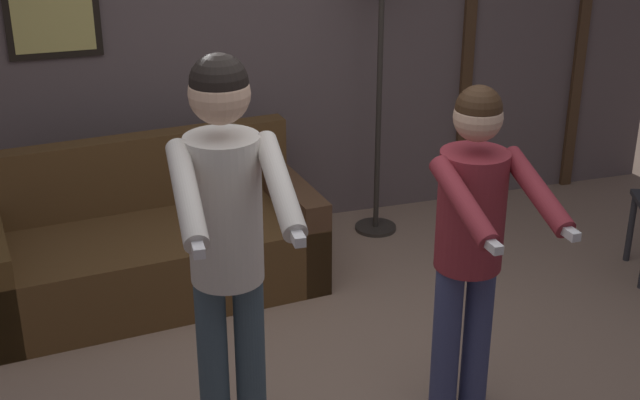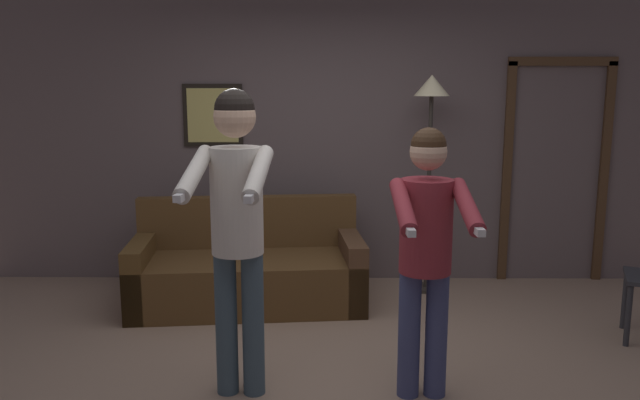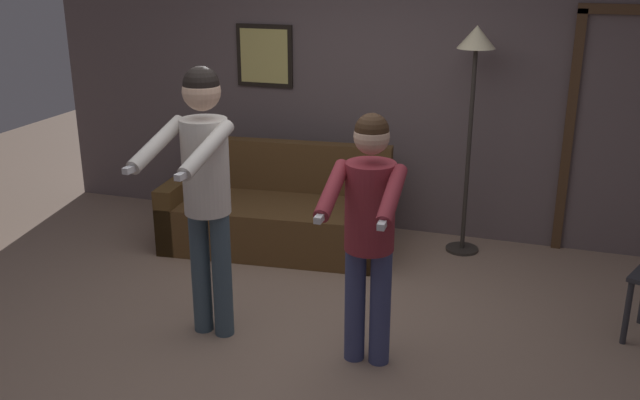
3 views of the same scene
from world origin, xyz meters
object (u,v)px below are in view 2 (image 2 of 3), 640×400
Objects in this scene: person_standing_left at (236,212)px; person_standing_right at (426,241)px; couch at (248,272)px; torchiere_lamp at (431,116)px.

person_standing_right is at bearing -1.05° from person_standing_left.
person_standing_right is at bearing -52.64° from couch.
person_standing_left reaches higher than person_standing_right.
person_standing_right is at bearing -99.63° from torchiere_lamp.
torchiere_lamp is 1.06× the size of person_standing_left.
couch is 1.03× the size of torchiere_lamp.
person_standing_left is at bearing 178.95° from person_standing_right.
torchiere_lamp is at bearing 54.33° from person_standing_left.
torchiere_lamp is 1.20× the size of person_standing_right.
torchiere_lamp is (1.56, 0.39, 1.29)m from couch.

